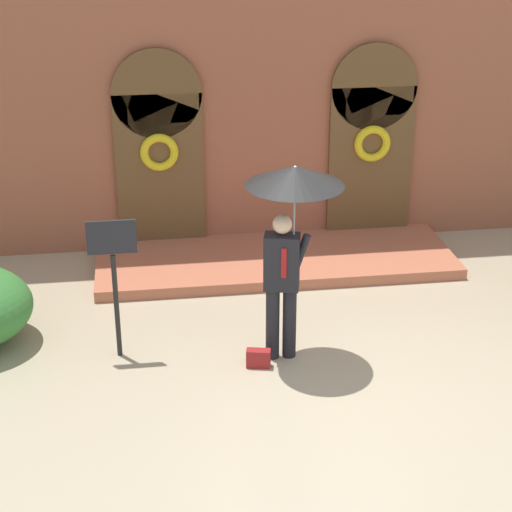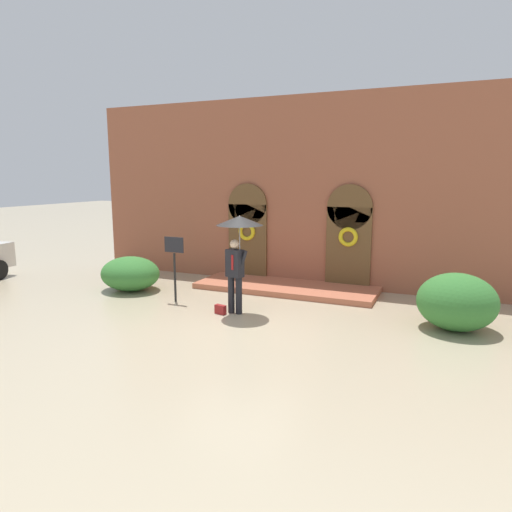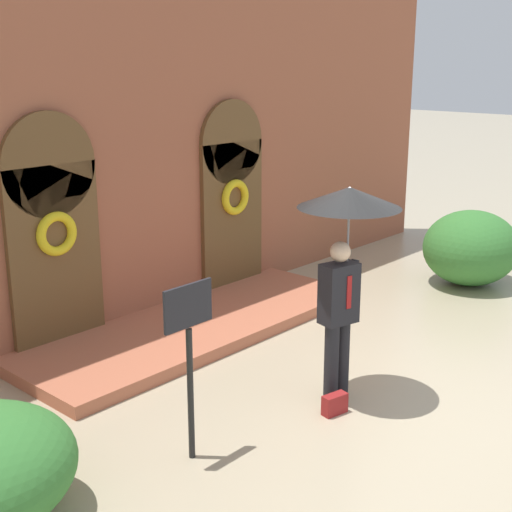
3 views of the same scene
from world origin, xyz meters
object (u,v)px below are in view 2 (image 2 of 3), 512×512
Objects in this scene: person_with_umbrella at (238,235)px; sign_post at (174,258)px; handbag at (220,309)px; shrub_left at (130,274)px; shrub_right at (457,302)px.

sign_post is at bearing 171.42° from person_with_umbrella.
handbag is at bearing -153.12° from person_with_umbrella.
shrub_left is at bearing 175.94° from handbag.
person_with_umbrella reaches higher than shrub_right.
person_with_umbrella is 1.86m from handbag.
person_with_umbrella is at bearing -8.58° from sign_post.
handbag is at bearing -169.01° from shrub_right.
person_with_umbrella is 8.44× the size of handbag.
shrub_left is at bearing 167.88° from person_with_umbrella.
shrub_left reaches higher than handbag.
sign_post is at bearing -15.77° from shrub_left.
shrub_left is at bearing 164.23° from sign_post.
handbag is 0.16× the size of sign_post.
shrub_left is (-1.88, 0.53, -0.67)m from sign_post.
shrub_left is 8.66m from shrub_right.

